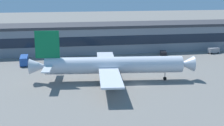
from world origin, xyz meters
The scene contains 6 objects.
ground_plane centered at (0.00, 0.00, 0.00)m, with size 600.00×600.00×0.00m, color slate.
terminal_building centered at (0.00, 55.44, 6.33)m, with size 147.84×20.05×12.62m.
airliner centered at (-7.98, 5.34, 5.24)m, with size 52.26×44.65×16.36m.
pushback_tractor centered at (21.42, 40.46, 1.05)m, with size 3.71×5.30×1.75m.
crew_van centered at (44.93, 39.99, 1.46)m, with size 5.54×3.22×2.55m.
fuel_truck centered at (-37.46, 32.82, 1.88)m, with size 3.02×8.47×3.35m.
Camera 1 is at (-24.56, -89.99, 29.29)m, focal length 50.61 mm.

